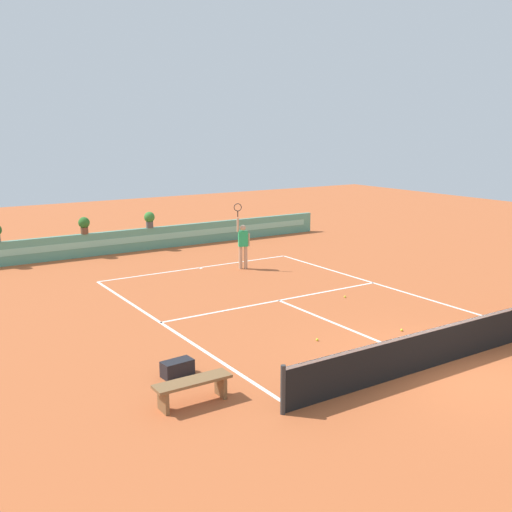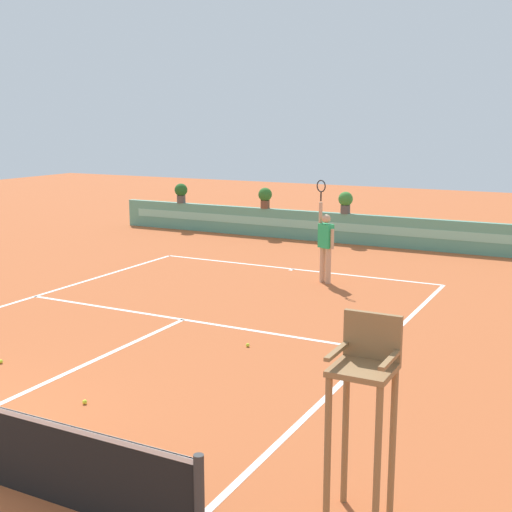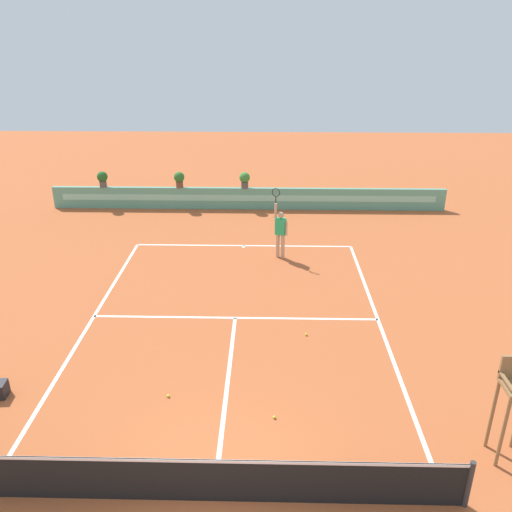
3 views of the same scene
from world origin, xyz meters
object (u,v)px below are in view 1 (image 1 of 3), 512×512
tennis_ball_near_baseline (345,297)px  tennis_ball_by_sideline (317,340)px  gear_bag (177,368)px  tennis_ball_mid_court (402,330)px  tennis_player (243,242)px  potted_plant_centre (149,219)px  bench_courtside (193,386)px  potted_plant_left (84,224)px

tennis_ball_near_baseline → tennis_ball_by_sideline: same height
gear_bag → tennis_ball_by_sideline: gear_bag is taller
tennis_ball_mid_court → tennis_player: bearing=88.2°
gear_bag → potted_plant_centre: (5.17, 13.63, 1.23)m
bench_courtside → tennis_player: tennis_player is taller
gear_bag → potted_plant_left: 13.86m
tennis_player → potted_plant_left: bearing=128.8°
tennis_ball_mid_court → potted_plant_left: potted_plant_left is taller
gear_bag → potted_plant_centre: potted_plant_centre is taller
tennis_player → tennis_ball_near_baseline: 5.45m
potted_plant_left → tennis_ball_near_baseline: bearing=-64.9°
gear_bag → tennis_player: tennis_player is taller
potted_plant_centre → tennis_ball_near_baseline: bearing=-78.9°
bench_courtside → gear_bag: bearing=76.6°
potted_plant_centre → potted_plant_left: (-2.97, 0.00, 0.00)m
bench_courtside → tennis_ball_mid_court: bearing=7.0°
tennis_ball_near_baseline → tennis_ball_mid_court: 3.45m
tennis_ball_mid_court → bench_courtside: bearing=-173.0°
tennis_ball_near_baseline → potted_plant_left: bearing=115.1°
tennis_player → tennis_ball_mid_court: bearing=-91.8°
bench_courtside → gear_bag: 1.47m
tennis_ball_near_baseline → potted_plant_left: (-5.11, 10.89, 1.38)m
bench_courtside → tennis_player: bearing=53.4°
tennis_ball_mid_court → potted_plant_centre: 14.35m
tennis_player → tennis_ball_by_sideline: (-2.68, -7.99, -1.02)m
gear_bag → tennis_ball_near_baseline: 7.81m
tennis_ball_mid_court → potted_plant_left: (-4.22, 14.23, 1.38)m
tennis_ball_by_sideline → potted_plant_centre: size_ratio=0.09×
gear_bag → tennis_ball_by_sideline: size_ratio=10.29×
gear_bag → tennis_ball_near_baseline: bearing=20.5°
bench_courtside → potted_plant_centre: 16.06m
bench_courtside → potted_plant_left: potted_plant_left is taller
bench_courtside → gear_bag: bench_courtside is taller
tennis_ball_mid_court → potted_plant_centre: size_ratio=0.09×
bench_courtside → tennis_ball_by_sideline: 4.61m
potted_plant_left → bench_courtside: bearing=-99.6°
bench_courtside → potted_plant_left: (2.54, 15.05, 1.04)m
tennis_ball_near_baseline → gear_bag: bearing=-159.5°
tennis_player → tennis_ball_mid_court: 8.71m
tennis_ball_mid_court → tennis_ball_by_sideline: size_ratio=1.00×
tennis_ball_near_baseline → tennis_ball_by_sideline: bearing=-140.9°
gear_bag → potted_plant_centre: 14.63m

